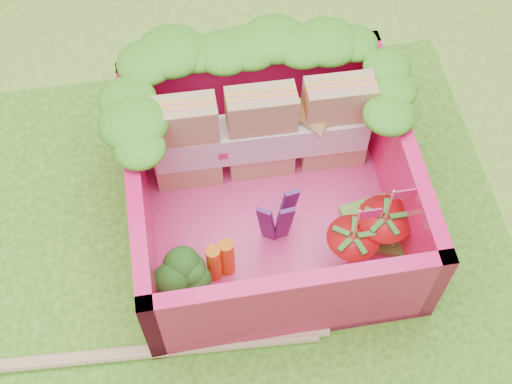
{
  "coord_description": "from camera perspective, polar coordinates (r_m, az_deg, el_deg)",
  "views": [
    {
      "loc": [
        -0.22,
        -1.5,
        3.15
      ],
      "look_at": [
        0.07,
        0.26,
        0.28
      ],
      "focal_mm": 50.0,
      "sensor_mm": 36.0,
      "label": 1
    }
  ],
  "objects": [
    {
      "name": "chopsticks",
      "position": [
        3.38,
        -14.9,
        -12.83
      ],
      "size": [
        2.38,
        0.21,
        0.05
      ],
      "color": "#E8BB7F",
      "rests_on": "placemat"
    },
    {
      "name": "placemat",
      "position": [
        3.49,
        -0.45,
        -6.03
      ],
      "size": [
        2.6,
        2.6,
        0.03
      ],
      "primitive_type": "cube",
      "color": "#4E8E20",
      "rests_on": "ground"
    },
    {
      "name": "lettuce_ruffle",
      "position": [
        3.38,
        -0.13,
        10.06
      ],
      "size": [
        1.43,
        0.77,
        0.11
      ],
      "color": "#2F8418",
      "rests_on": "bento_box"
    },
    {
      "name": "strawberry_left",
      "position": [
        3.34,
        7.56,
        -4.56
      ],
      "size": [
        0.24,
        0.24,
        0.48
      ],
      "color": "red",
      "rests_on": "bento_floor"
    },
    {
      "name": "ground",
      "position": [
        3.5,
        -0.45,
        -6.14
      ],
      "size": [
        14.0,
        14.0,
        0.0
      ],
      "primitive_type": "plane",
      "color": "#73B031",
      "rests_on": "ground"
    },
    {
      "name": "carrot_sticks",
      "position": [
        3.29,
        -2.85,
        -5.47
      ],
      "size": [
        0.13,
        0.09,
        0.26
      ],
      "color": "orange",
      "rests_on": "bento_floor"
    },
    {
      "name": "broccoli",
      "position": [
        3.23,
        -5.57,
        -6.32
      ],
      "size": [
        0.32,
        0.32,
        0.25
      ],
      "color": "#7CAD53",
      "rests_on": "bento_floor"
    },
    {
      "name": "strawberry_right",
      "position": [
        3.4,
        9.99,
        -3.14
      ],
      "size": [
        0.26,
        0.26,
        0.5
      ],
      "color": "red",
      "rests_on": "bento_floor"
    },
    {
      "name": "sandwich_stack",
      "position": [
        3.47,
        0.51,
        4.69
      ],
      "size": [
        1.07,
        0.19,
        0.58
      ],
      "color": "tan",
      "rests_on": "bento_floor"
    },
    {
      "name": "snap_peas",
      "position": [
        3.54,
        9.66,
        -2.7
      ],
      "size": [
        0.33,
        0.4,
        0.05
      ],
      "color": "green",
      "rests_on": "bento_floor"
    },
    {
      "name": "purple_wedges",
      "position": [
        3.32,
        1.89,
        -2.1
      ],
      "size": [
        0.19,
        0.12,
        0.38
      ],
      "color": "#3E1855",
      "rests_on": "bento_floor"
    },
    {
      "name": "bento_floor",
      "position": [
        3.58,
        1.12,
        -1.74
      ],
      "size": [
        1.3,
        1.3,
        0.05
      ],
      "primitive_type": "cube",
      "color": "#E13982",
      "rests_on": "placemat"
    },
    {
      "name": "bento_box",
      "position": [
        3.37,
        1.19,
        0.39
      ],
      "size": [
        1.3,
        1.3,
        0.55
      ],
      "color": "#FF1563",
      "rests_on": "placemat"
    }
  ]
}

